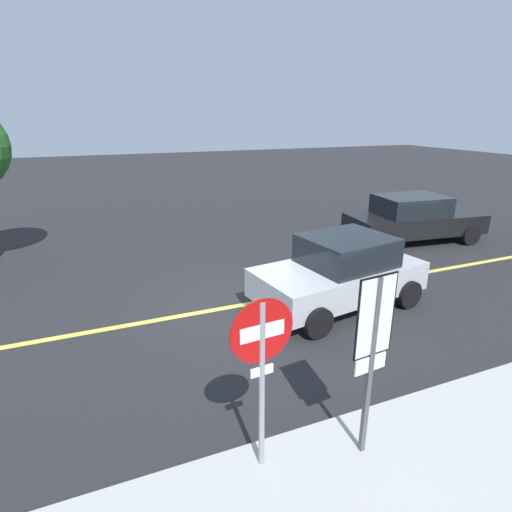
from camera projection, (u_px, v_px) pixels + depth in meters
ground_plane at (244, 305)px, 9.38m from camera, size 80.00×80.00×0.00m
sidewalk_curb at (406, 489)px, 4.69m from camera, size 40.00×2.50×0.15m
lane_marking_centre at (353, 285)px, 10.45m from camera, size 28.00×0.16×0.01m
stop_sign at (262, 360)px, 4.48m from camera, size 0.76×0.08×2.34m
speed_limit_sign at (373, 337)px, 4.62m from camera, size 0.54×0.07×2.52m
car_silver_far_lane at (340, 272)px, 9.16m from camera, size 4.05×2.50×1.61m
car_black_approaching at (413, 218)px, 13.86m from camera, size 4.73×2.43×1.58m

